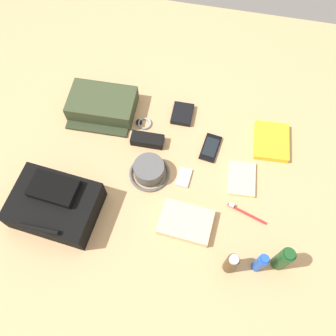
{
  "coord_description": "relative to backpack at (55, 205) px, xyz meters",
  "views": [
    {
      "loc": [
        -0.13,
        0.63,
        1.35
      ],
      "look_at": [
        0.0,
        0.0,
        0.04
      ],
      "focal_mm": 38.52,
      "sensor_mm": 36.0,
      "label": 1
    }
  ],
  "objects": [
    {
      "name": "media_player",
      "position": [
        -0.46,
        -0.24,
        -0.05
      ],
      "size": [
        0.06,
        0.09,
        0.01
      ],
      "color": "#B7B7BC",
      "rests_on": "ground_plane"
    },
    {
      "name": "toiletry_pouch",
      "position": [
        -0.04,
        -0.49,
        -0.02
      ],
      "size": [
        0.29,
        0.23,
        0.08
      ],
      "color": "#384228",
      "rests_on": "ground_plane"
    },
    {
      "name": "shampoo_bottle",
      "position": [
        -0.86,
        0.04,
        0.02
      ],
      "size": [
        0.05,
        0.05,
        0.16
      ],
      "color": "#19471E",
      "rests_on": "ground_plane"
    },
    {
      "name": "folded_towel",
      "position": [
        -0.5,
        -0.04,
        -0.04
      ],
      "size": [
        0.21,
        0.15,
        0.04
      ],
      "primitive_type": "cube",
      "rotation": [
        0.0,
        0.0,
        -0.07
      ],
      "color": "beige",
      "rests_on": "ground_plane"
    },
    {
      "name": "ground_plane",
      "position": [
        -0.39,
        -0.25,
        -0.07
      ],
      "size": [
        2.64,
        2.02,
        0.02
      ],
      "primitive_type": "cube",
      "color": "tan",
      "rests_on": "ground"
    },
    {
      "name": "wallet",
      "position": [
        -0.39,
        -0.54,
        -0.05
      ],
      "size": [
        0.09,
        0.11,
        0.02
      ],
      "primitive_type": "cube",
      "rotation": [
        0.0,
        0.0,
        0.01
      ],
      "color": "black",
      "rests_on": "ground_plane"
    },
    {
      "name": "toothbrush",
      "position": [
        -0.72,
        -0.13,
        -0.05
      ],
      "size": [
        0.16,
        0.06,
        0.02
      ],
      "color": "red",
      "rests_on": "ground_plane"
    },
    {
      "name": "deodorant_spray",
      "position": [
        -0.78,
        0.07,
        0.01
      ],
      "size": [
        0.04,
        0.04,
        0.15
      ],
      "color": "blue",
      "rests_on": "ground_plane"
    },
    {
      "name": "cologne_bottle",
      "position": [
        -0.68,
        0.09,
        0.01
      ],
      "size": [
        0.04,
        0.04,
        0.14
      ],
      "color": "#473319",
      "rests_on": "ground_plane"
    },
    {
      "name": "backpack",
      "position": [
        0.0,
        0.0,
        0.0
      ],
      "size": [
        0.34,
        0.27,
        0.14
      ],
      "color": "black",
      "rests_on": "ground_plane"
    },
    {
      "name": "bucket_hat",
      "position": [
        -0.32,
        -0.22,
        -0.03
      ],
      "size": [
        0.17,
        0.17,
        0.07
      ],
      "color": "#545454",
      "rests_on": "ground_plane"
    },
    {
      "name": "wristwatch",
      "position": [
        -0.24,
        -0.46,
        -0.05
      ],
      "size": [
        0.07,
        0.06,
        0.01
      ],
      "color": "#99999E",
      "rests_on": "ground_plane"
    },
    {
      "name": "paperback_novel",
      "position": [
        -0.8,
        -0.47,
        -0.05
      ],
      "size": [
        0.16,
        0.19,
        0.03
      ],
      "color": "yellow",
      "rests_on": "ground_plane"
    },
    {
      "name": "sunglasses_case",
      "position": [
        -0.27,
        -0.37,
        -0.04
      ],
      "size": [
        0.14,
        0.06,
        0.04
      ],
      "primitive_type": "cube",
      "rotation": [
        0.0,
        0.0,
        0.02
      ],
      "color": "black",
      "rests_on": "ground_plane"
    },
    {
      "name": "cell_phone",
      "position": [
        -0.54,
        -0.39,
        -0.05
      ],
      "size": [
        0.08,
        0.14,
        0.01
      ],
      "color": "black",
      "rests_on": "ground_plane"
    },
    {
      "name": "notepad",
      "position": [
        -0.69,
        -0.28,
        -0.05
      ],
      "size": [
        0.12,
        0.16,
        0.02
      ],
      "primitive_type": "cube",
      "rotation": [
        0.0,
        0.0,
        0.08
      ],
      "color": "beige",
      "rests_on": "ground_plane"
    }
  ]
}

